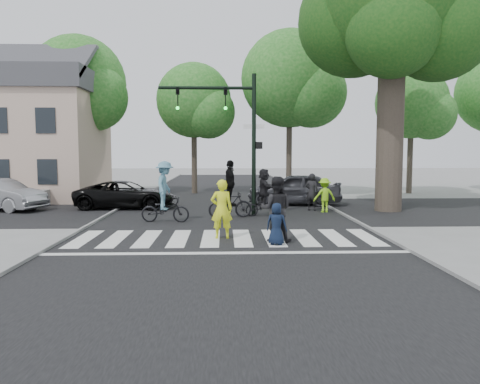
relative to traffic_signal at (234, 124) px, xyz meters
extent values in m
plane|color=gray|center=(-0.35, -6.20, -3.90)|extent=(120.00, 120.00, 0.00)
cube|color=black|center=(-0.35, -1.20, -3.90)|extent=(10.00, 70.00, 0.01)
cube|color=black|center=(-0.35, 1.80, -3.89)|extent=(70.00, 10.00, 0.01)
cube|color=gray|center=(-5.40, -1.20, -3.85)|extent=(0.10, 70.00, 0.10)
cube|color=gray|center=(4.70, -1.20, -3.85)|extent=(0.10, 70.00, 0.10)
cube|color=silver|center=(-4.85, -5.20, -3.89)|extent=(0.55, 3.00, 0.01)
cube|color=silver|center=(-3.85, -5.20, -3.89)|extent=(0.55, 3.00, 0.01)
cube|color=silver|center=(-2.85, -5.20, -3.89)|extent=(0.55, 3.00, 0.01)
cube|color=silver|center=(-1.85, -5.20, -3.89)|extent=(0.55, 3.00, 0.01)
cube|color=silver|center=(-0.85, -5.20, -3.89)|extent=(0.55, 3.00, 0.01)
cube|color=silver|center=(0.15, -5.20, -3.89)|extent=(0.55, 3.00, 0.01)
cube|color=silver|center=(1.15, -5.20, -3.89)|extent=(0.55, 3.00, 0.01)
cube|color=silver|center=(2.15, -5.20, -3.89)|extent=(0.55, 3.00, 0.01)
cube|color=silver|center=(3.15, -5.20, -3.89)|extent=(0.55, 3.00, 0.01)
cube|color=silver|center=(4.15, -5.20, -3.89)|extent=(0.55, 3.00, 0.01)
cube|color=silver|center=(-0.35, -7.40, -3.89)|extent=(10.00, 0.30, 0.01)
cylinder|color=black|center=(0.85, 0.00, -0.90)|extent=(0.18, 0.18, 6.00)
cylinder|color=black|center=(-1.15, 0.00, 1.50)|extent=(4.00, 0.14, 0.14)
imported|color=black|center=(-0.35, 0.00, 1.05)|extent=(0.16, 0.20, 1.00)
sphere|color=#19E533|center=(-0.35, -0.12, 0.65)|extent=(0.14, 0.14, 0.14)
imported|color=black|center=(-2.35, 0.00, 1.05)|extent=(0.16, 0.20, 1.00)
sphere|color=#19E533|center=(-2.35, -0.12, 0.65)|extent=(0.14, 0.14, 0.14)
cube|color=black|center=(1.07, 0.00, -0.90)|extent=(0.28, 0.18, 0.30)
cube|color=#FF660C|center=(1.18, 0.00, -0.90)|extent=(0.02, 0.14, 0.20)
cube|color=white|center=(0.85, 0.00, -0.10)|extent=(0.90, 0.04, 0.18)
cylinder|color=brown|center=(7.15, 1.30, -0.40)|extent=(1.20, 1.20, 7.00)
cylinder|color=brown|center=(7.45, 1.10, 2.60)|extent=(1.29, 1.74, 2.93)
sphere|color=#114312|center=(8.95, 0.70, 4.30)|extent=(4.80, 4.80, 4.80)
sphere|color=#114312|center=(5.65, 2.30, 4.90)|extent=(5.20, 5.20, 5.20)
sphere|color=#114312|center=(6.65, -0.10, 3.90)|extent=(4.00, 4.00, 4.00)
cylinder|color=brown|center=(-14.35, 10.00, -0.93)|extent=(0.36, 0.36, 5.95)
sphere|color=#196C1B|center=(-13.31, 9.22, 1.62)|extent=(3.64, 3.64, 3.64)
cylinder|color=brown|center=(-9.35, 9.50, -0.68)|extent=(0.36, 0.36, 6.44)
sphere|color=#196C1B|center=(-9.35, 9.50, 3.00)|extent=(5.80, 5.80, 5.80)
sphere|color=#196C1B|center=(-8.19, 8.63, 2.08)|extent=(4.06, 4.06, 4.06)
cylinder|color=brown|center=(-2.35, 10.60, -1.10)|extent=(0.36, 0.36, 5.60)
sphere|color=#196C1B|center=(-2.35, 10.60, 2.10)|extent=(4.80, 4.80, 4.80)
sphere|color=#196C1B|center=(-1.39, 9.88, 1.30)|extent=(3.36, 3.36, 3.36)
cylinder|color=brown|center=(3.65, 9.30, -0.54)|extent=(0.36, 0.36, 6.72)
sphere|color=#196C1B|center=(3.65, 9.30, 3.30)|extent=(6.00, 6.00, 6.00)
sphere|color=#196C1B|center=(4.85, 8.40, 2.34)|extent=(4.20, 4.20, 4.20)
cylinder|color=brown|center=(11.65, 10.10, -1.17)|extent=(0.36, 0.36, 5.46)
sphere|color=#196C1B|center=(11.65, 10.10, 1.95)|extent=(4.60, 4.60, 4.60)
sphere|color=#196C1B|center=(12.57, 9.41, 1.17)|extent=(3.22, 3.22, 3.22)
cube|color=tan|center=(-11.85, 7.80, -0.90)|extent=(8.00, 7.00, 6.00)
cube|color=#47474C|center=(-11.85, 7.80, 2.70)|extent=(8.40, 7.40, 1.20)
cube|color=#47474C|center=(-11.85, 5.95, 3.70)|extent=(8.40, 3.69, 2.44)
cube|color=#47474C|center=(-11.85, 9.65, 3.70)|extent=(8.40, 3.69, 2.44)
cube|color=black|center=(-11.85, 4.28, -2.20)|extent=(1.00, 0.06, 1.30)
cube|color=black|center=(-9.45, 4.28, -2.20)|extent=(1.00, 0.06, 1.30)
cube|color=black|center=(-9.45, 4.28, 0.40)|extent=(1.00, 0.06, 1.30)
cube|color=gray|center=(-10.35, 4.00, -3.50)|extent=(2.00, 1.20, 0.80)
imported|color=#E6F521|center=(-0.51, -5.24, -2.96)|extent=(0.71, 0.49, 1.88)
imported|color=#101B33|center=(1.12, -6.31, -3.27)|extent=(0.71, 0.57, 1.26)
imported|color=black|center=(1.16, -5.80, -2.90)|extent=(1.10, 0.92, 2.00)
imported|color=black|center=(-2.72, -1.78, -3.41)|extent=(1.93, 0.83, 0.99)
imported|color=#578CA3|center=(-2.72, -1.78, -2.46)|extent=(0.81, 1.28, 1.89)
imported|color=black|center=(-0.17, -0.70, -3.35)|extent=(1.90, 0.90, 1.10)
imported|color=black|center=(-0.17, -0.70, -2.46)|extent=(0.69, 1.19, 1.90)
imported|color=black|center=(1.27, -0.19, -3.48)|extent=(1.67, 0.83, 0.84)
imported|color=black|center=(1.27, -0.19, -2.68)|extent=(0.73, 1.55, 1.60)
imported|color=black|center=(-5.15, 2.68, -3.24)|extent=(4.84, 2.31, 1.33)
imported|color=#96979A|center=(-10.89, 2.13, -3.16)|extent=(4.73, 3.06, 1.47)
imported|color=#323338|center=(3.19, 3.91, -3.08)|extent=(5.09, 2.84, 1.64)
imported|color=#8CD71A|center=(4.09, 0.89, -3.12)|extent=(1.07, 0.70, 1.55)
imported|color=black|center=(3.63, 1.47, -3.03)|extent=(0.76, 0.70, 1.74)
camera|label=1|loc=(-0.43, -19.90, -1.11)|focal=35.00mm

